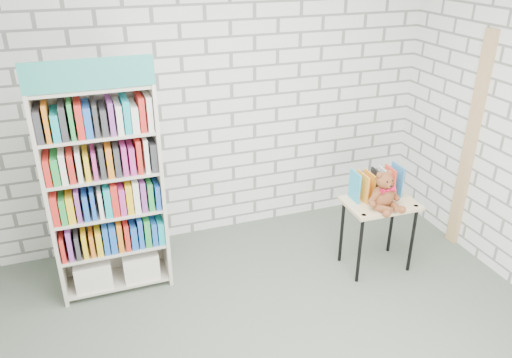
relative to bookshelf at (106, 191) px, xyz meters
name	(u,v)px	position (x,y,z in m)	size (l,w,h in m)	color
room_shell	(295,131)	(1.05, -1.36, 0.86)	(4.52, 4.02, 2.81)	silver
bookshelf	(106,191)	(0.00, 0.00, 0.00)	(0.91, 0.35, 2.04)	beige
display_table	(379,211)	(2.29, -0.52, -0.35)	(0.64, 0.45, 0.68)	tan
table_books	(376,184)	(2.29, -0.41, -0.12)	(0.44, 0.20, 0.26)	#2B99BD
teddy_bear	(385,194)	(2.25, -0.61, -0.12)	(0.31, 0.29, 0.34)	brown
door_trim	(470,145)	(3.27, -0.41, 0.12)	(0.05, 0.12, 2.10)	tan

